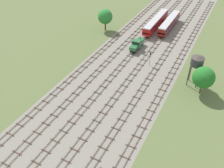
% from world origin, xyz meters
% --- Properties ---
extents(ground_plane, '(480.00, 480.00, 0.00)m').
position_xyz_m(ground_plane, '(0.00, 56.00, 0.00)').
color(ground_plane, '#5B6B3D').
extents(ballast_bed, '(28.82, 176.00, 0.01)m').
position_xyz_m(ballast_bed, '(0.00, 56.00, 0.00)').
color(ballast_bed, gray).
rests_on(ballast_bed, ground).
extents(track_far_left, '(2.40, 126.00, 0.29)m').
position_xyz_m(track_far_left, '(-12.41, 57.00, 0.14)').
color(track_far_left, '#47382D').
rests_on(track_far_left, ground).
extents(track_left, '(2.40, 126.00, 0.29)m').
position_xyz_m(track_left, '(-7.45, 57.00, 0.14)').
color(track_left, '#47382D').
rests_on(track_left, ground).
extents(track_centre_left, '(2.40, 126.00, 0.29)m').
position_xyz_m(track_centre_left, '(-2.48, 57.00, 0.14)').
color(track_centre_left, '#47382D').
rests_on(track_centre_left, ground).
extents(track_centre, '(2.40, 126.00, 0.29)m').
position_xyz_m(track_centre, '(2.48, 57.00, 0.14)').
color(track_centre, '#47382D').
rests_on(track_centre, ground).
extents(track_centre_right, '(2.40, 126.00, 0.29)m').
position_xyz_m(track_centre_right, '(7.45, 57.00, 0.14)').
color(track_centre_right, '#47382D').
rests_on(track_centre_right, ground).
extents(track_right, '(2.40, 126.00, 0.29)m').
position_xyz_m(track_right, '(12.41, 57.00, 0.14)').
color(track_right, '#47382D').
rests_on(track_right, ground).
extents(shunter_loco_centre_left_nearest, '(2.74, 8.46, 3.10)m').
position_xyz_m(shunter_loco_centre_left_nearest, '(-2.48, 58.25, 2.01)').
color(shunter_loco_centre_left_nearest, '#286638').
rests_on(shunter_loco_centre_left_nearest, ground).
extents(passenger_coach_centre_left_near, '(2.96, 22.00, 3.80)m').
position_xyz_m(passenger_coach_centre_left_near, '(-2.48, 77.46, 2.61)').
color(passenger_coach_centre_left_near, red).
rests_on(passenger_coach_centre_left_near, ground).
extents(diesel_railcar_centre_mid, '(2.96, 20.50, 3.80)m').
position_xyz_m(diesel_railcar_centre_mid, '(2.48, 78.90, 2.60)').
color(diesel_railcar_centre_mid, maroon).
rests_on(diesel_railcar_centre_mid, ground).
extents(water_tower, '(3.49, 3.49, 8.82)m').
position_xyz_m(water_tower, '(18.75, 47.12, 7.26)').
color(water_tower, '#2D2826').
rests_on(water_tower, ground).
extents(signal_post_nearest, '(0.28, 0.47, 4.73)m').
position_xyz_m(signal_post_nearest, '(4.96, 50.44, 3.04)').
color(signal_post_nearest, gray).
rests_on(signal_post_nearest, ground).
extents(lineside_tree_0, '(5.58, 5.58, 8.30)m').
position_xyz_m(lineside_tree_0, '(-19.05, 66.43, 5.49)').
color(lineside_tree_0, '#4C331E').
rests_on(lineside_tree_0, ground).
extents(lineside_tree_1, '(5.62, 5.62, 7.94)m').
position_xyz_m(lineside_tree_1, '(21.44, 43.77, 5.12)').
color(lineside_tree_1, '#4C331E').
rests_on(lineside_tree_1, ground).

